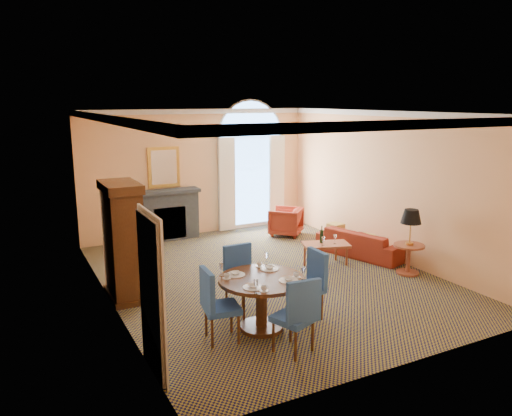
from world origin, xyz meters
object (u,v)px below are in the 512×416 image
dining_table (262,292)px  armchair (286,221)px  coffee_table (326,245)px  sofa (362,243)px  side_table (410,233)px  armoire (123,243)px

dining_table → armchair: (3.09, 4.50, -0.25)m
dining_table → coffee_table: bearing=37.8°
sofa → side_table: 1.50m
armoire → side_table: 5.50m
dining_table → sofa: bearing=31.0°
armoire → sofa: (5.27, 0.01, -0.70)m
dining_table → coffee_table: size_ratio=1.22×
armchair → armoire: bearing=-18.5°
armoire → coffee_table: armoire is taller
armchair → coffee_table: bearing=34.0°
armchair → coffee_table: size_ratio=0.73×
armoire → dining_table: bearing=-55.2°
sofa → side_table: size_ratio=1.55×
coffee_table → side_table: size_ratio=0.83×
sofa → armchair: 2.35m
armoire → coffee_table: bearing=-2.8°
side_table → armchair: bearing=100.6°
dining_table → sofa: 4.36m
dining_table → armchair: bearing=55.5°
armchair → coffee_table: coffee_table is taller
sofa → coffee_table: coffee_table is taller
sofa → coffee_table: size_ratio=1.87×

